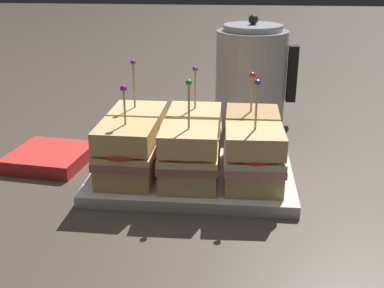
{
  "coord_description": "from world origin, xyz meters",
  "views": [
    {
      "loc": [
        0.07,
        -0.7,
        0.34
      ],
      "look_at": [
        0.0,
        0.0,
        0.07
      ],
      "focal_mm": 45.0,
      "sensor_mm": 36.0,
      "label": 1
    }
  ],
  "objects_px": {
    "sandwich_back_right": "(251,137)",
    "sandwich_front_right": "(254,159)",
    "sandwich_back_left": "(139,133)",
    "napkin_stack": "(50,157)",
    "serving_platter": "(192,177)",
    "kettle_steel": "(251,75)",
    "sandwich_front_left": "(126,154)",
    "sandwich_back_center": "(194,135)",
    "sandwich_front_center": "(190,157)"
  },
  "relations": [
    {
      "from": "sandwich_front_right",
      "to": "sandwich_back_right",
      "type": "height_order",
      "value": "sandwich_front_right"
    },
    {
      "from": "kettle_steel",
      "to": "sandwich_back_left",
      "type": "bearing_deg",
      "value": -125.24
    },
    {
      "from": "serving_platter",
      "to": "napkin_stack",
      "type": "relative_size",
      "value": 2.29
    },
    {
      "from": "sandwich_back_left",
      "to": "sandwich_back_center",
      "type": "distance_m",
      "value": 0.09
    },
    {
      "from": "sandwich_front_center",
      "to": "kettle_steel",
      "type": "xyz_separation_m",
      "value": [
        0.09,
        0.36,
        0.04
      ]
    },
    {
      "from": "napkin_stack",
      "to": "sandwich_front_center",
      "type": "bearing_deg",
      "value": -20.77
    },
    {
      "from": "sandwich_front_center",
      "to": "sandwich_back_right",
      "type": "distance_m",
      "value": 0.13
    },
    {
      "from": "serving_platter",
      "to": "sandwich_back_left",
      "type": "height_order",
      "value": "sandwich_back_left"
    },
    {
      "from": "sandwich_front_left",
      "to": "napkin_stack",
      "type": "bearing_deg",
      "value": 149.27
    },
    {
      "from": "serving_platter",
      "to": "kettle_steel",
      "type": "distance_m",
      "value": 0.34
    },
    {
      "from": "napkin_stack",
      "to": "sandwich_front_left",
      "type": "bearing_deg",
      "value": -30.73
    },
    {
      "from": "sandwich_front_center",
      "to": "sandwich_back_right",
      "type": "relative_size",
      "value": 1.05
    },
    {
      "from": "serving_platter",
      "to": "kettle_steel",
      "type": "bearing_deg",
      "value": 72.9
    },
    {
      "from": "sandwich_front_right",
      "to": "sandwich_front_left",
      "type": "bearing_deg",
      "value": -179.99
    },
    {
      "from": "sandwich_front_center",
      "to": "sandwich_front_right",
      "type": "height_order",
      "value": "sandwich_front_right"
    },
    {
      "from": "serving_platter",
      "to": "sandwich_front_left",
      "type": "relative_size",
      "value": 2.14
    },
    {
      "from": "sandwich_front_center",
      "to": "serving_platter",
      "type": "bearing_deg",
      "value": 92.68
    },
    {
      "from": "sandwich_back_right",
      "to": "napkin_stack",
      "type": "bearing_deg",
      "value": 179.62
    },
    {
      "from": "sandwich_front_left",
      "to": "sandwich_back_right",
      "type": "relative_size",
      "value": 0.98
    },
    {
      "from": "sandwich_front_right",
      "to": "sandwich_back_left",
      "type": "height_order",
      "value": "sandwich_back_left"
    },
    {
      "from": "sandwich_back_left",
      "to": "serving_platter",
      "type": "bearing_deg",
      "value": -26.14
    },
    {
      "from": "sandwich_front_right",
      "to": "sandwich_back_center",
      "type": "relative_size",
      "value": 1.03
    },
    {
      "from": "sandwich_front_left",
      "to": "sandwich_back_left",
      "type": "relative_size",
      "value": 0.89
    },
    {
      "from": "sandwich_back_left",
      "to": "sandwich_back_right",
      "type": "distance_m",
      "value": 0.19
    },
    {
      "from": "serving_platter",
      "to": "sandwich_front_right",
      "type": "height_order",
      "value": "sandwich_front_right"
    },
    {
      "from": "napkin_stack",
      "to": "sandwich_back_right",
      "type": "bearing_deg",
      "value": -0.38
    },
    {
      "from": "sandwich_back_left",
      "to": "sandwich_back_right",
      "type": "bearing_deg",
      "value": 0.23
    },
    {
      "from": "sandwich_back_left",
      "to": "napkin_stack",
      "type": "xyz_separation_m",
      "value": [
        -0.16,
        0.0,
        -0.05
      ]
    },
    {
      "from": "sandwich_back_right",
      "to": "sandwich_front_right",
      "type": "bearing_deg",
      "value": -89.11
    },
    {
      "from": "sandwich_front_right",
      "to": "sandwich_back_right",
      "type": "xyz_separation_m",
      "value": [
        -0.0,
        0.09,
        0.0
      ]
    },
    {
      "from": "sandwich_back_left",
      "to": "napkin_stack",
      "type": "height_order",
      "value": "sandwich_back_left"
    },
    {
      "from": "sandwich_front_center",
      "to": "kettle_steel",
      "type": "relative_size",
      "value": 0.71
    },
    {
      "from": "sandwich_front_left",
      "to": "sandwich_back_left",
      "type": "distance_m",
      "value": 0.09
    },
    {
      "from": "serving_platter",
      "to": "sandwich_back_left",
      "type": "xyz_separation_m",
      "value": [
        -0.09,
        0.05,
        0.05
      ]
    },
    {
      "from": "serving_platter",
      "to": "sandwich_back_center",
      "type": "distance_m",
      "value": 0.07
    },
    {
      "from": "sandwich_back_left",
      "to": "napkin_stack",
      "type": "relative_size",
      "value": 1.21
    },
    {
      "from": "sandwich_back_center",
      "to": "sandwich_front_center",
      "type": "bearing_deg",
      "value": -88.17
    },
    {
      "from": "sandwich_front_center",
      "to": "sandwich_back_center",
      "type": "height_order",
      "value": "sandwich_front_center"
    },
    {
      "from": "sandwich_front_center",
      "to": "napkin_stack",
      "type": "relative_size",
      "value": 1.16
    },
    {
      "from": "sandwich_back_center",
      "to": "napkin_stack",
      "type": "height_order",
      "value": "sandwich_back_center"
    },
    {
      "from": "sandwich_front_right",
      "to": "kettle_steel",
      "type": "distance_m",
      "value": 0.36
    },
    {
      "from": "serving_platter",
      "to": "sandwich_back_center",
      "type": "height_order",
      "value": "sandwich_back_center"
    },
    {
      "from": "sandwich_back_right",
      "to": "kettle_steel",
      "type": "xyz_separation_m",
      "value": [
        0.0,
        0.27,
        0.04
      ]
    },
    {
      "from": "serving_platter",
      "to": "kettle_steel",
      "type": "relative_size",
      "value": 1.4
    },
    {
      "from": "sandwich_back_left",
      "to": "sandwich_back_center",
      "type": "relative_size",
      "value": 1.06
    },
    {
      "from": "sandwich_back_left",
      "to": "sandwich_back_center",
      "type": "bearing_deg",
      "value": 2.15
    },
    {
      "from": "sandwich_back_left",
      "to": "kettle_steel",
      "type": "relative_size",
      "value": 0.74
    },
    {
      "from": "serving_platter",
      "to": "sandwich_front_right",
      "type": "distance_m",
      "value": 0.12
    },
    {
      "from": "napkin_stack",
      "to": "sandwich_back_center",
      "type": "bearing_deg",
      "value": 0.09
    },
    {
      "from": "sandwich_back_left",
      "to": "sandwich_front_left",
      "type": "bearing_deg",
      "value": -90.97
    }
  ]
}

